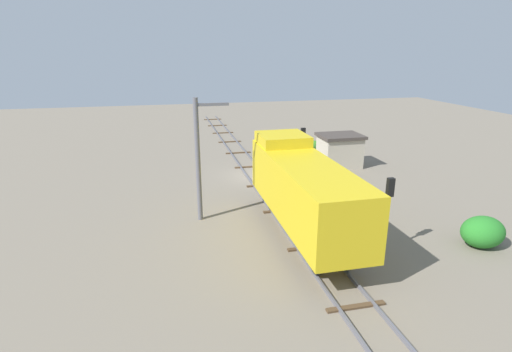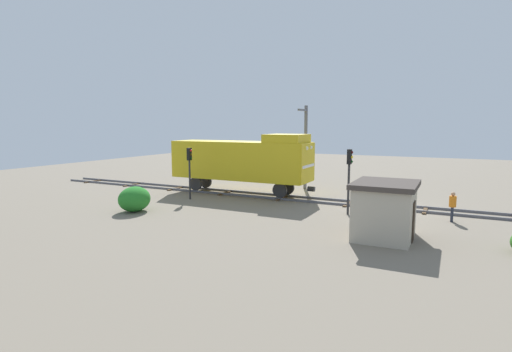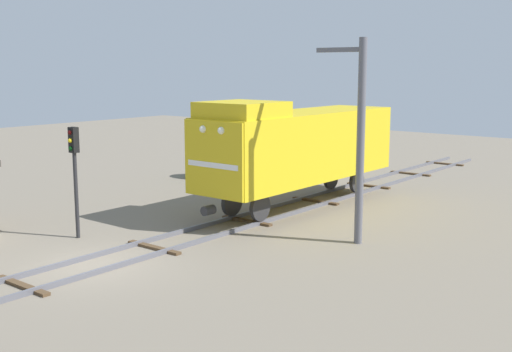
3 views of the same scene
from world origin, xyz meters
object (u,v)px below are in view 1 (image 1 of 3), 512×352
(traffic_signal_near, at_px, (303,144))
(catenary_mast, at_px, (199,157))
(traffic_signal_mid, at_px, (389,201))
(worker_near_track, at_px, (272,150))
(locomotive, at_px, (303,186))
(relay_hut, at_px, (340,150))

(traffic_signal_near, xyz_separation_m, catenary_mast, (8.13, 5.70, 0.98))
(traffic_signal_near, relative_size, traffic_signal_mid, 1.06)
(traffic_signal_near, bearing_deg, worker_near_track, -82.01)
(traffic_signal_mid, bearing_deg, catenary_mast, -35.37)
(locomotive, bearing_deg, worker_near_track, -99.23)
(worker_near_track, bearing_deg, traffic_signal_near, -36.36)
(worker_near_track, distance_m, catenary_mast, 13.84)
(relay_hut, bearing_deg, traffic_signal_mid, 74.11)
(traffic_signal_mid, distance_m, worker_near_track, 17.42)
(catenary_mast, relative_size, relay_hut, 2.01)
(locomotive, xyz_separation_m, traffic_signal_near, (-3.20, -9.06, 0.01))
(worker_near_track, bearing_deg, catenary_mast, -77.08)
(traffic_signal_near, distance_m, worker_near_track, 6.03)
(traffic_signal_near, bearing_deg, catenary_mast, 35.05)
(worker_near_track, xyz_separation_m, catenary_mast, (7.33, 11.41, 2.76))
(catenary_mast, bearing_deg, locomotive, 145.72)
(traffic_signal_mid, relative_size, relay_hut, 1.08)
(traffic_signal_near, relative_size, relay_hut, 1.14)
(worker_near_track, height_order, catenary_mast, catenary_mast)
(traffic_signal_near, bearing_deg, traffic_signal_mid, 90.99)
(catenary_mast, bearing_deg, relay_hut, -145.67)
(worker_near_track, distance_m, relay_hut, 5.89)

